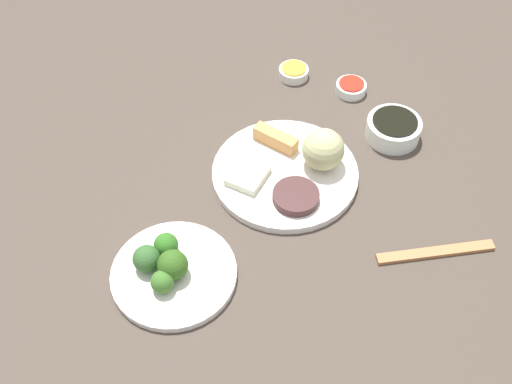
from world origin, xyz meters
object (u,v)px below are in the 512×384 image
object	(u,v)px
sauce_ramekin_hot_mustard	(294,73)
main_plate	(285,173)
broccoli_plate	(174,274)
soy_sauce_bowl	(393,129)
chopsticks_pair	(436,252)
sauce_ramekin_sweet_and_sour	(351,88)

from	to	relation	value
sauce_ramekin_hot_mustard	main_plate	bearing A→B (deg)	-91.58
broccoli_plate	soy_sauce_bowl	size ratio (longest dim) A/B	1.95
broccoli_plate	soy_sauce_bowl	xyz separation A→B (m)	(0.40, 0.37, 0.01)
main_plate	sauce_ramekin_hot_mustard	bearing A→B (deg)	88.42
main_plate	chopsticks_pair	bearing A→B (deg)	-31.27
soy_sauce_bowl	chopsticks_pair	world-z (taller)	soy_sauce_bowl
broccoli_plate	soy_sauce_bowl	distance (m)	0.55
main_plate	soy_sauce_bowl	bearing A→B (deg)	29.82
sauce_ramekin_sweet_and_sour	broccoli_plate	bearing A→B (deg)	-122.31
sauce_ramekin_sweet_and_sour	chopsticks_pair	size ratio (longest dim) A/B	0.31
broccoli_plate	chopsticks_pair	distance (m)	0.46
soy_sauce_bowl	sauce_ramekin_sweet_and_sour	xyz separation A→B (m)	(-0.08, 0.14, -0.01)
main_plate	sauce_ramekin_sweet_and_sour	world-z (taller)	sauce_ramekin_sweet_and_sour
broccoli_plate	chopsticks_pair	size ratio (longest dim) A/B	1.01
sauce_ramekin_hot_mustard	broccoli_plate	bearing A→B (deg)	-109.17
broccoli_plate	sauce_ramekin_hot_mustard	size ratio (longest dim) A/B	3.26
main_plate	chopsticks_pair	size ratio (longest dim) A/B	1.33
main_plate	soy_sauce_bowl	distance (m)	0.25
main_plate	soy_sauce_bowl	size ratio (longest dim) A/B	2.56
chopsticks_pair	sauce_ramekin_sweet_and_sour	bearing A→B (deg)	107.88
soy_sauce_bowl	sauce_ramekin_sweet_and_sour	distance (m)	0.16
soy_sauce_bowl	sauce_ramekin_sweet_and_sour	bearing A→B (deg)	121.09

